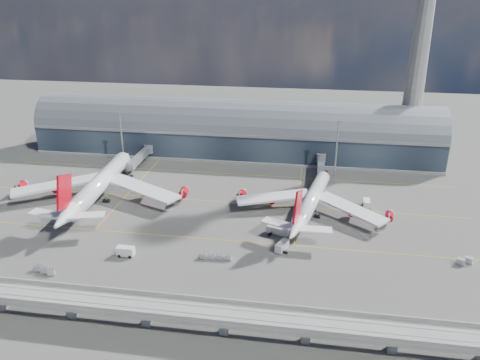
# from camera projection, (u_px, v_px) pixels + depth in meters

# --- Properties ---
(ground) EXTENTS (500.00, 500.00, 0.00)m
(ground) POSITION_uv_depth(u_px,v_px,m) (198.00, 224.00, 168.66)
(ground) COLOR #474744
(ground) RESTS_ON ground
(taxi_lines) EXTENTS (200.00, 80.12, 0.01)m
(taxi_lines) POSITION_uv_depth(u_px,v_px,m) (211.00, 199.00, 188.84)
(taxi_lines) COLOR gold
(taxi_lines) RESTS_ON ground
(terminal) EXTENTS (200.00, 30.00, 28.00)m
(terminal) POSITION_uv_depth(u_px,v_px,m) (234.00, 132.00, 235.53)
(terminal) COLOR #212A37
(terminal) RESTS_ON ground
(control_tower) EXTENTS (19.00, 19.00, 103.00)m
(control_tower) POSITION_uv_depth(u_px,v_px,m) (419.00, 52.00, 212.52)
(control_tower) COLOR gray
(control_tower) RESTS_ON ground
(guideway) EXTENTS (220.00, 8.50, 7.20)m
(guideway) POSITION_uv_depth(u_px,v_px,m) (145.00, 307.00, 116.43)
(guideway) COLOR gray
(guideway) RESTS_ON ground
(floodlight_mast_left) EXTENTS (3.00, 0.70, 25.70)m
(floodlight_mast_left) POSITION_uv_depth(u_px,v_px,m) (122.00, 137.00, 220.84)
(floodlight_mast_left) COLOR gray
(floodlight_mast_left) RESTS_ON ground
(floodlight_mast_right) EXTENTS (3.00, 0.70, 25.70)m
(floodlight_mast_right) POSITION_uv_depth(u_px,v_px,m) (337.00, 147.00, 206.49)
(floodlight_mast_right) COLOR gray
(floodlight_mast_right) RESTS_ON ground
(airliner_left) EXTENTS (71.28, 74.89, 22.82)m
(airliner_left) POSITION_uv_depth(u_px,v_px,m) (98.00, 185.00, 185.19)
(airliner_left) COLOR white
(airliner_left) RESTS_ON ground
(airliner_right) EXTENTS (59.08, 61.82, 19.71)m
(airliner_right) POSITION_uv_depth(u_px,v_px,m) (311.00, 202.00, 174.28)
(airliner_right) COLOR white
(airliner_right) RESTS_ON ground
(jet_bridge_left) EXTENTS (4.40, 28.00, 7.25)m
(jet_bridge_left) POSITION_uv_depth(u_px,v_px,m) (141.00, 156.00, 220.98)
(jet_bridge_left) COLOR gray
(jet_bridge_left) RESTS_ON ground
(jet_bridge_right) EXTENTS (4.40, 32.00, 7.25)m
(jet_bridge_right) POSITION_uv_depth(u_px,v_px,m) (321.00, 167.00, 207.14)
(jet_bridge_right) COLOR gray
(jet_bridge_right) RESTS_ON ground
(service_truck_1) EXTENTS (5.52, 2.77, 3.20)m
(service_truck_1) POSITION_uv_depth(u_px,v_px,m) (126.00, 251.00, 148.07)
(service_truck_1) COLOR silver
(service_truck_1) RESTS_ON ground
(service_truck_2) EXTENTS (7.90, 4.45, 2.76)m
(service_truck_2) POSITION_uv_depth(u_px,v_px,m) (277.00, 231.00, 161.11)
(service_truck_2) COLOR silver
(service_truck_2) RESTS_ON ground
(service_truck_3) EXTENTS (4.44, 6.48, 2.93)m
(service_truck_3) POSITION_uv_depth(u_px,v_px,m) (282.00, 246.00, 151.32)
(service_truck_3) COLOR silver
(service_truck_3) RESTS_ON ground
(service_truck_4) EXTENTS (2.87, 5.41, 3.07)m
(service_truck_4) POSITION_uv_depth(u_px,v_px,m) (366.00, 204.00, 180.86)
(service_truck_4) COLOR silver
(service_truck_4) RESTS_ON ground
(service_truck_5) EXTENTS (5.42, 4.52, 2.50)m
(service_truck_5) POSITION_uv_depth(u_px,v_px,m) (125.00, 169.00, 216.65)
(service_truck_5) COLOR silver
(service_truck_5) RESTS_ON ground
(cargo_train_0) EXTENTS (7.99, 3.75, 1.75)m
(cargo_train_0) POSITION_uv_depth(u_px,v_px,m) (44.00, 270.00, 139.50)
(cargo_train_0) COLOR gray
(cargo_train_0) RESTS_ON ground
(cargo_train_1) EXTENTS (10.48, 2.20, 1.73)m
(cargo_train_1) POSITION_uv_depth(u_px,v_px,m) (216.00, 257.00, 146.60)
(cargo_train_1) COLOR gray
(cargo_train_1) RESTS_ON ground
(cargo_train_2) EXTENTS (5.84, 3.99, 1.91)m
(cargo_train_2) POSITION_uv_depth(u_px,v_px,m) (465.00, 261.00, 144.11)
(cargo_train_2) COLOR gray
(cargo_train_2) RESTS_ON ground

